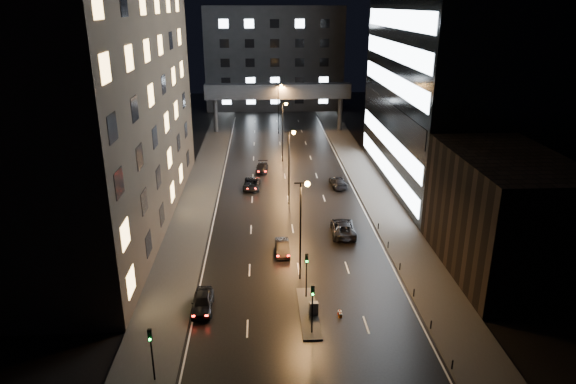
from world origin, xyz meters
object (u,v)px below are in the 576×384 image
car_away_d (262,168)px  car_toward_b (338,182)px  car_away_b (282,247)px  car_toward_a (343,228)px  car_away_a (203,302)px  utility_cabinet (314,308)px  car_away_c (252,184)px

car_away_d → car_toward_b: car_toward_b is taller
car_away_b → car_toward_a: size_ratio=0.71×
car_away_b → car_away_d: 28.85m
car_away_a → utility_cabinet: size_ratio=3.79×
car_away_c → car_toward_a: 19.71m
utility_cabinet → car_away_a: bearing=166.2°
car_away_b → car_away_d: (-2.06, 28.77, -0.01)m
car_away_c → utility_cabinet: size_ratio=4.23×
car_toward_b → car_away_a: bearing=58.4°
car_toward_b → utility_cabinet: bearing=74.3°
utility_cabinet → car_away_d: bearing=91.0°
car_away_a → car_away_d: (5.44, 39.35, -0.10)m
car_away_b → car_toward_b: car_toward_b is taller
utility_cabinet → car_away_b: bearing=95.3°
car_toward_b → car_away_c: bearing=-3.3°
car_away_a → car_toward_b: 35.70m
car_away_a → car_away_c: 31.70m
car_away_c → utility_cabinet: bearing=-76.4°
car_toward_b → utility_cabinet: car_toward_b is taller
car_away_b → utility_cabinet: size_ratio=3.46×
car_away_b → car_toward_b: 22.91m
car_away_a → car_toward_b: (16.63, 31.59, -0.04)m
car_away_a → car_away_c: (3.89, 31.46, -0.07)m
car_away_b → car_away_c: size_ratio=0.82×
car_away_b → car_toward_a: car_toward_a is taller
car_away_a → utility_cabinet: bearing=-9.1°
car_away_c → car_away_d: car_away_c is taller
car_away_c → car_away_d: bearing=82.6°
car_away_a → car_toward_a: car_toward_a is taller
car_away_d → car_toward_a: 26.04m
car_away_c → car_toward_a: size_ratio=0.86×
car_away_d → car_toward_b: 13.62m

